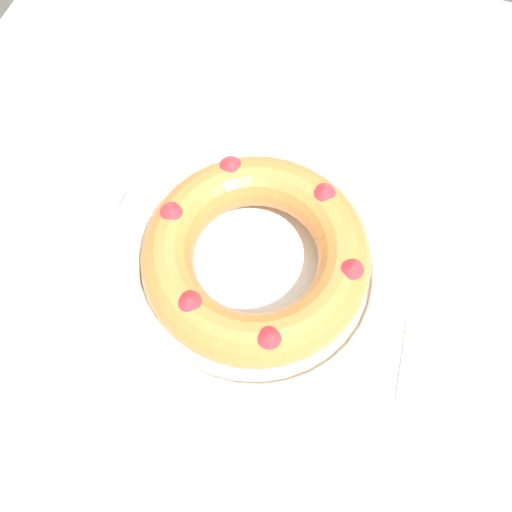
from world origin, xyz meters
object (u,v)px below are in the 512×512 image
object	(u,v)px
bundt_cake	(256,256)
serving_knife	(72,234)
cake_knife	(112,241)
serving_dish	(256,271)
napkin	(460,373)
fork	(101,222)

from	to	relation	value
bundt_cake	serving_knife	distance (m)	0.26
cake_knife	serving_knife	bearing A→B (deg)	-176.80
serving_dish	napkin	world-z (taller)	serving_dish
serving_dish	cake_knife	distance (m)	0.20
bundt_cake	serving_knife	xyz separation A→B (m)	(-0.25, -0.03, -0.05)
serving_dish	cake_knife	size ratio (longest dim) A/B	1.92
fork	bundt_cake	bearing A→B (deg)	4.82
serving_knife	cake_knife	bearing A→B (deg)	10.63
fork	serving_knife	xyz separation A→B (m)	(-0.03, -0.03, -0.00)
cake_knife	napkin	bearing A→B (deg)	-7.88
bundt_cake	napkin	xyz separation A→B (m)	(0.27, -0.04, -0.05)
serving_dish	serving_knife	world-z (taller)	serving_dish
serving_dish	serving_knife	size ratio (longest dim) A/B	1.48
fork	cake_knife	bearing A→B (deg)	-35.31
serving_knife	cake_knife	distance (m)	0.05
fork	cake_knife	xyz separation A→B (m)	(0.03, -0.02, -0.00)
serving_knife	napkin	bearing A→B (deg)	0.70
napkin	serving_dish	bearing A→B (deg)	171.45
fork	serving_knife	size ratio (longest dim) A/B	0.90
serving_knife	bundt_cake	bearing A→B (deg)	8.64
bundt_cake	napkin	world-z (taller)	bundt_cake
fork	cake_knife	size ratio (longest dim) A/B	1.16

